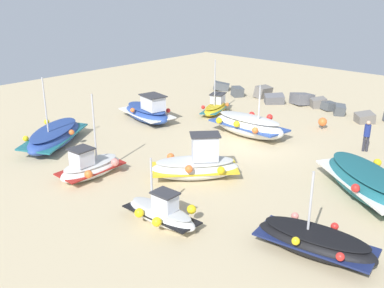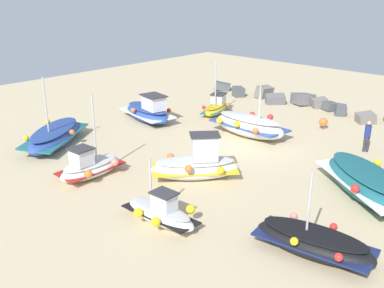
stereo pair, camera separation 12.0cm
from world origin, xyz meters
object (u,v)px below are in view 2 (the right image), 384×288
at_px(fishing_boat_0, 148,112).
at_px(fishing_boat_3, 366,182).
at_px(fishing_boat_5, 196,165).
at_px(fishing_boat_6, 90,166).
at_px(fishing_boat_1, 249,125).
at_px(fishing_boat_2, 55,136).
at_px(fishing_boat_4, 314,242).
at_px(person_walking, 368,134).
at_px(fishing_boat_8, 161,212).
at_px(fishing_boat_7, 216,107).
at_px(mooring_buoy_0, 323,122).

height_order(fishing_boat_0, fishing_boat_3, fishing_boat_0).
xyz_separation_m(fishing_boat_5, fishing_boat_6, (-3.61, -3.13, -0.15)).
bearing_deg(fishing_boat_1, fishing_boat_2, 53.36).
xyz_separation_m(fishing_boat_4, fishing_boat_5, (-6.79, 1.81, 0.18)).
distance_m(fishing_boat_6, person_walking, 13.95).
xyz_separation_m(fishing_boat_3, fishing_boat_8, (-4.51, -7.16, -0.22)).
height_order(fishing_boat_6, fishing_boat_7, fishing_boat_6).
xyz_separation_m(fishing_boat_3, fishing_boat_4, (0.53, -5.19, -0.18)).
distance_m(fishing_boat_1, fishing_boat_3, 8.57).
xyz_separation_m(fishing_boat_1, fishing_boat_7, (-4.38, 2.31, -0.18)).
height_order(person_walking, mooring_buoy_0, person_walking).
height_order(fishing_boat_0, mooring_buoy_0, fishing_boat_0).
distance_m(fishing_boat_2, fishing_boat_4, 15.23).
xyz_separation_m(fishing_boat_3, person_walking, (-2.12, 5.08, 0.31)).
bearing_deg(fishing_boat_2, fishing_boat_5, -110.40).
bearing_deg(fishing_boat_4, fishing_boat_3, 87.77).
xyz_separation_m(fishing_boat_3, fishing_boat_6, (-9.86, -6.51, -0.15)).
bearing_deg(fishing_boat_3, fishing_boat_2, 55.76).
height_order(fishing_boat_2, fishing_boat_8, fishing_boat_2).
xyz_separation_m(fishing_boat_0, fishing_boat_2, (-0.29, -6.38, -0.08)).
xyz_separation_m(fishing_boat_8, mooring_buoy_0, (-1.04, 14.18, 0.02)).
xyz_separation_m(fishing_boat_0, person_walking, (12.29, 4.11, 0.33)).
distance_m(fishing_boat_3, fishing_boat_6, 11.82).
distance_m(fishing_boat_3, fishing_boat_4, 5.22).
relative_size(fishing_boat_5, person_walking, 2.37).
bearing_deg(fishing_boat_6, fishing_boat_7, -171.12).
relative_size(fishing_boat_2, fishing_boat_3, 0.97).
distance_m(fishing_boat_0, person_walking, 12.96).
distance_m(fishing_boat_0, fishing_boat_6, 8.76).
height_order(fishing_boat_1, fishing_boat_8, fishing_boat_1).
distance_m(fishing_boat_0, fishing_boat_3, 14.44).
distance_m(fishing_boat_3, person_walking, 5.51).
bearing_deg(fishing_boat_7, fishing_boat_5, -165.35).
height_order(fishing_boat_5, person_walking, fishing_boat_5).
bearing_deg(fishing_boat_4, person_walking, 96.40).
distance_m(fishing_boat_3, fishing_boat_5, 7.11).
distance_m(fishing_boat_2, person_walking, 16.38).
xyz_separation_m(fishing_boat_7, fishing_boat_8, (7.91, -12.44, -0.02)).
relative_size(fishing_boat_1, fishing_boat_3, 0.86).
xyz_separation_m(fishing_boat_2, fishing_boat_5, (8.44, 2.02, 0.10)).
relative_size(fishing_boat_2, fishing_boat_8, 1.64).
relative_size(fishing_boat_3, fishing_boat_4, 1.32).
bearing_deg(person_walking, mooring_buoy_0, 34.01).
xyz_separation_m(fishing_boat_3, fishing_boat_5, (-6.26, -3.38, -0.00)).
bearing_deg(fishing_boat_6, fishing_boat_3, 120.08).
height_order(fishing_boat_5, fishing_boat_8, fishing_boat_8).
relative_size(fishing_boat_0, fishing_boat_2, 0.86).
bearing_deg(person_walking, fishing_boat_3, 176.13).
distance_m(fishing_boat_4, mooring_buoy_0, 13.65).
bearing_deg(fishing_boat_6, fishing_boat_5, 127.61).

